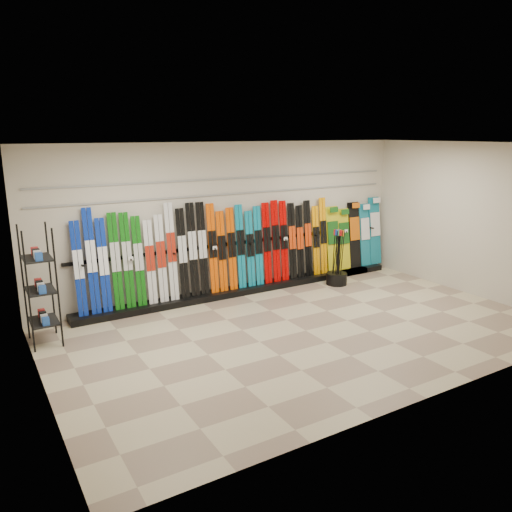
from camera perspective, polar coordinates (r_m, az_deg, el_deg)
floor at (r=8.34m, az=5.71°, el=-8.48°), size 8.00×8.00×0.00m
back_wall at (r=9.97m, az=-2.65°, el=4.28°), size 8.00×0.00×8.00m
left_wall at (r=6.42m, az=-24.06°, el=-2.42°), size 0.00×5.00×5.00m
right_wall at (r=10.74m, az=23.41°, el=3.85°), size 0.00×5.00×5.00m
ceiling at (r=7.71m, az=6.26°, el=12.58°), size 8.00×8.00×0.00m
ski_rack_base at (r=10.23m, az=-0.86°, el=-3.76°), size 8.00×0.40×0.12m
skis at (r=9.71m, az=-4.60°, el=0.68°), size 5.38×0.21×1.83m
snowboards at (r=11.73m, az=11.19°, el=2.31°), size 1.61×0.24×1.57m
accessory_rack at (r=8.23m, az=-23.45°, el=-3.14°), size 0.40×0.60×1.84m
pole_bin at (r=10.83m, az=9.20°, el=-2.57°), size 0.44×0.44×0.25m
ski_poles at (r=10.66m, az=9.34°, el=-0.14°), size 0.18×0.24×1.18m
slatwall_rail_0 at (r=9.88m, az=-2.63°, el=7.13°), size 7.60×0.02×0.03m
slatwall_rail_1 at (r=9.85m, az=-2.64°, el=8.86°), size 7.60×0.02×0.03m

